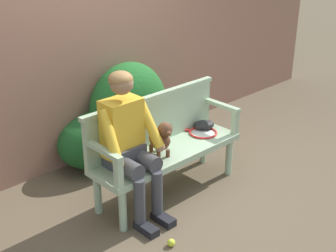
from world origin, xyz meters
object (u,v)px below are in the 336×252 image
object	(u,v)px
dog_on_bench	(161,138)
baseball_glove	(204,125)
garden_bench	(168,156)
tennis_ball	(171,243)
tennis_racket	(200,132)
person_seated	(128,140)

from	to	relation	value
dog_on_bench	baseball_glove	distance (m)	0.76
baseball_glove	garden_bench	bearing A→B (deg)	-146.57
dog_on_bench	tennis_ball	bearing A→B (deg)	-126.35
garden_bench	tennis_racket	size ratio (longest dim) A/B	2.74
baseball_glove	tennis_racket	bearing A→B (deg)	-130.68
garden_bench	baseball_glove	world-z (taller)	baseball_glove
dog_on_bench	tennis_racket	size ratio (longest dim) A/B	0.65
garden_bench	tennis_racket	world-z (taller)	tennis_racket
garden_bench	dog_on_bench	xyz separation A→B (m)	(-0.13, -0.04, 0.25)
person_seated	dog_on_bench	bearing A→B (deg)	-4.32
garden_bench	person_seated	size ratio (longest dim) A/B	1.18
person_seated	tennis_racket	world-z (taller)	person_seated
tennis_ball	tennis_racket	bearing A→B (deg)	32.29
tennis_racket	tennis_ball	distance (m)	1.33
garden_bench	baseball_glove	size ratio (longest dim) A/B	7.15
person_seated	tennis_racket	size ratio (longest dim) A/B	2.32
garden_bench	tennis_racket	bearing A→B (deg)	5.35
dog_on_bench	baseball_glove	xyz separation A→B (m)	(0.74, 0.13, -0.14)
garden_bench	dog_on_bench	distance (m)	0.28
person_seated	tennis_ball	xyz separation A→B (m)	(-0.08, -0.61, -0.70)
garden_bench	baseball_glove	xyz separation A→B (m)	(0.61, 0.10, 0.11)
dog_on_bench	baseball_glove	bearing A→B (deg)	10.25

